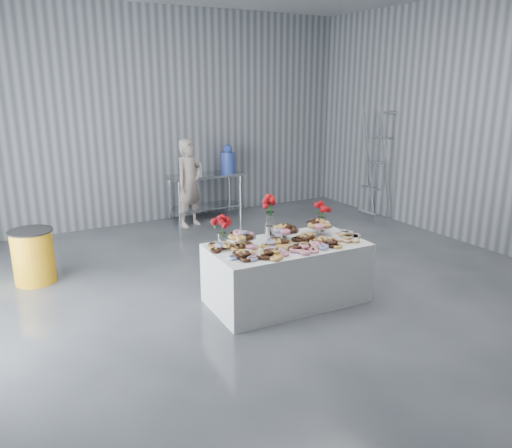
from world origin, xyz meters
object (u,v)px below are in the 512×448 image
Objects in this scene: display_table at (287,273)px; prep_table at (205,188)px; trash_barrel at (33,256)px; water_jug at (228,160)px; person at (189,183)px; stepladder at (376,163)px.

display_table is 1.27× the size of prep_table.
prep_table is 2.02× the size of trash_barrel.
water_jug is 0.34× the size of person.
water_jug is (0.50, -0.00, 0.53)m from prep_table.
trash_barrel is at bearing -177.52° from stepladder.
prep_table is at bearing 9.98° from person.
stepladder is at bearing 2.48° from trash_barrel.
display_table is at bearing -39.73° from trash_barrel.
water_jug reaches higher than prep_table.
trash_barrel is (-3.38, -1.85, -0.25)m from prep_table.
stepladder is at bearing -32.41° from water_jug.
prep_table is at bearing 152.14° from stepladder.
display_table is at bearing -100.05° from prep_table.
water_jug is at bearing 25.53° from trash_barrel.
prep_table is 3.41m from stepladder.
person reaches higher than water_jug.
trash_barrel is 0.34× the size of stepladder.
display_table is 1.15× the size of person.
stepladder is (3.70, 2.49, 0.73)m from display_table.
stepladder is (2.48, -1.58, -0.04)m from water_jug.
water_jug is (1.22, 4.06, 0.77)m from display_table.
water_jug is at bearing 73.29° from display_table.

